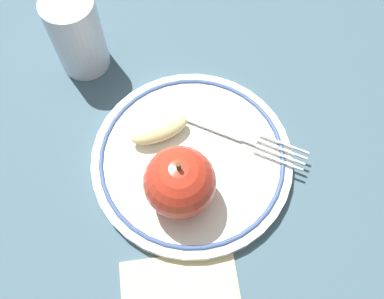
{
  "coord_description": "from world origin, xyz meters",
  "views": [
    {
      "loc": [
        0.03,
        -0.2,
        0.49
      ],
      "look_at": [
        0.01,
        0.01,
        0.04
      ],
      "focal_mm": 40.0,
      "sensor_mm": 36.0,
      "label": 1
    }
  ],
  "objects_px": {
    "apple_slice_front": "(159,129)",
    "fork": "(232,133)",
    "apple_red_whole": "(179,182)",
    "plate": "(192,159)",
    "drinking_glass": "(77,35)"
  },
  "relations": [
    {
      "from": "plate",
      "to": "drinking_glass",
      "type": "distance_m",
      "value": 0.22
    },
    {
      "from": "apple_red_whole",
      "to": "fork",
      "type": "distance_m",
      "value": 0.11
    },
    {
      "from": "apple_slice_front",
      "to": "drinking_glass",
      "type": "bearing_deg",
      "value": 108.29
    },
    {
      "from": "apple_red_whole",
      "to": "apple_slice_front",
      "type": "bearing_deg",
      "value": 112.43
    },
    {
      "from": "apple_red_whole",
      "to": "drinking_glass",
      "type": "xyz_separation_m",
      "value": [
        -0.15,
        0.19,
        -0.0
      ]
    },
    {
      "from": "apple_slice_front",
      "to": "fork",
      "type": "bearing_deg",
      "value": -23.16
    },
    {
      "from": "plate",
      "to": "apple_slice_front",
      "type": "xyz_separation_m",
      "value": [
        -0.04,
        0.03,
        0.02
      ]
    },
    {
      "from": "plate",
      "to": "drinking_glass",
      "type": "bearing_deg",
      "value": 137.76
    },
    {
      "from": "apple_red_whole",
      "to": "fork",
      "type": "height_order",
      "value": "apple_red_whole"
    },
    {
      "from": "plate",
      "to": "fork",
      "type": "bearing_deg",
      "value": 35.86
    },
    {
      "from": "plate",
      "to": "apple_red_whole",
      "type": "distance_m",
      "value": 0.07
    },
    {
      "from": "apple_slice_front",
      "to": "drinking_glass",
      "type": "relative_size",
      "value": 0.65
    },
    {
      "from": "apple_red_whole",
      "to": "apple_slice_front",
      "type": "relative_size",
      "value": 1.23
    },
    {
      "from": "apple_slice_front",
      "to": "plate",
      "type": "bearing_deg",
      "value": -60.41
    },
    {
      "from": "apple_slice_front",
      "to": "fork",
      "type": "distance_m",
      "value": 0.09
    }
  ]
}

